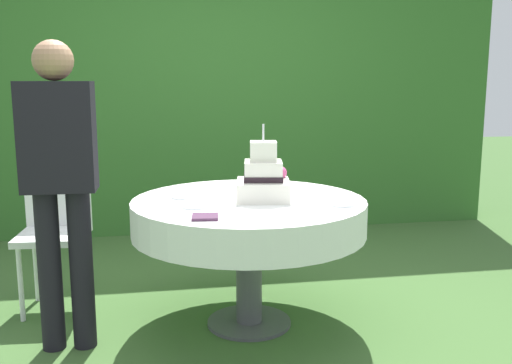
{
  "coord_description": "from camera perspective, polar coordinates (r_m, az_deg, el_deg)",
  "views": [
    {
      "loc": [
        -0.51,
        -3.11,
        1.4
      ],
      "look_at": [
        0.04,
        -0.01,
        0.84
      ],
      "focal_mm": 40.14,
      "sensor_mm": 36.0,
      "label": 1
    }
  ],
  "objects": [
    {
      "name": "serving_plate_right",
      "position": [
        3.1,
        8.57,
        -2.19
      ],
      "size": [
        0.14,
        0.14,
        0.01
      ],
      "primitive_type": "cylinder",
      "color": "white",
      "rests_on": "cake_table"
    },
    {
      "name": "wedding_cake",
      "position": [
        3.19,
        0.76,
        0.33
      ],
      "size": [
        0.34,
        0.34,
        0.42
      ],
      "color": "white",
      "rests_on": "cake_table"
    },
    {
      "name": "serving_plate_left",
      "position": [
        3.7,
        0.31,
        -0.08
      ],
      "size": [
        0.11,
        0.11,
        0.01
      ],
      "primitive_type": "cylinder",
      "color": "white",
      "rests_on": "cake_table"
    },
    {
      "name": "foliage_hedge",
      "position": [
        5.51,
        -4.79,
        9.29
      ],
      "size": [
        5.42,
        0.58,
        2.65
      ],
      "primitive_type": "cube",
      "color": "#336628",
      "rests_on": "ground_plane"
    },
    {
      "name": "standing_person",
      "position": [
        3.06,
        -18.95,
        0.63
      ],
      "size": [
        0.36,
        0.21,
        1.6
      ],
      "color": "black",
      "rests_on": "ground_plane"
    },
    {
      "name": "cake_table",
      "position": [
        3.24,
        -0.71,
        -3.58
      ],
      "size": [
        1.32,
        1.32,
        0.74
      ],
      "color": "#4C4C51",
      "rests_on": "ground_plane"
    },
    {
      "name": "napkin_stack",
      "position": [
        2.79,
        -5.1,
        -3.48
      ],
      "size": [
        0.14,
        0.14,
        0.01
      ],
      "primitive_type": "cube",
      "rotation": [
        0.0,
        0.0,
        -0.11
      ],
      "color": "#4C2D47",
      "rests_on": "cake_table"
    },
    {
      "name": "serving_plate_near",
      "position": [
        3.03,
        -6.12,
        -2.42
      ],
      "size": [
        0.14,
        0.14,
        0.01
      ],
      "primitive_type": "cylinder",
      "color": "white",
      "rests_on": "cake_table"
    },
    {
      "name": "serving_plate_far",
      "position": [
        3.28,
        -7.47,
        -1.5
      ],
      "size": [
        0.11,
        0.11,
        0.01
      ],
      "primitive_type": "cylinder",
      "color": "white",
      "rests_on": "cake_table"
    },
    {
      "name": "garden_chair",
      "position": [
        3.76,
        -19.35,
        -3.74
      ],
      "size": [
        0.43,
        0.43,
        0.89
      ],
      "color": "white",
      "rests_on": "ground_plane"
    },
    {
      "name": "ground_plane",
      "position": [
        3.45,
        -0.69,
        -13.93
      ],
      "size": [
        20.0,
        20.0,
        0.0
      ],
      "primitive_type": "plane",
      "color": "#3D602D"
    }
  ]
}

